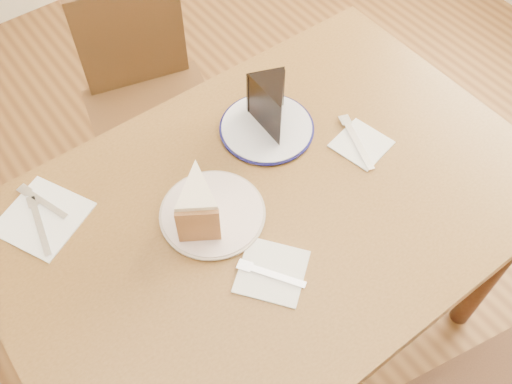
% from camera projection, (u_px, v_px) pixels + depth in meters
% --- Properties ---
extents(ground, '(4.00, 4.00, 0.00)m').
position_uv_depth(ground, '(267.00, 331.00, 1.86)').
color(ground, '#462912').
rests_on(ground, ground).
extents(table, '(1.20, 0.80, 0.75)m').
position_uv_depth(table, '(272.00, 226.00, 1.33)').
color(table, '#4B3014').
rests_on(table, ground).
extents(chair_far, '(0.48, 0.48, 0.80)m').
position_uv_depth(chair_far, '(151.00, 104.00, 1.83)').
color(chair_far, '#362010').
rests_on(chair_far, ground).
extents(plate_cream, '(0.22, 0.22, 0.01)m').
position_uv_depth(plate_cream, '(213.00, 214.00, 1.22)').
color(plate_cream, silver).
rests_on(plate_cream, table).
extents(plate_navy, '(0.22, 0.22, 0.01)m').
position_uv_depth(plate_navy, '(267.00, 128.00, 1.36)').
color(plate_navy, white).
rests_on(plate_navy, table).
extents(carrot_cake, '(0.13, 0.14, 0.10)m').
position_uv_depth(carrot_cake, '(198.00, 200.00, 1.18)').
color(carrot_cake, '#F4E6C9').
rests_on(carrot_cake, plate_cream).
extents(chocolate_cake, '(0.13, 0.15, 0.11)m').
position_uv_depth(chocolate_cake, '(273.00, 110.00, 1.31)').
color(chocolate_cake, black).
rests_on(chocolate_cake, plate_navy).
extents(napkin_cream, '(0.18, 0.18, 0.00)m').
position_uv_depth(napkin_cream, '(272.00, 271.00, 1.15)').
color(napkin_cream, white).
rests_on(napkin_cream, table).
extents(napkin_navy, '(0.14, 0.14, 0.00)m').
position_uv_depth(napkin_navy, '(361.00, 144.00, 1.34)').
color(napkin_navy, white).
rests_on(napkin_navy, table).
extents(napkin_spare, '(0.22, 0.22, 0.00)m').
position_uv_depth(napkin_spare, '(43.00, 218.00, 1.22)').
color(napkin_spare, white).
rests_on(napkin_spare, table).
extents(fork_cream, '(0.09, 0.13, 0.00)m').
position_uv_depth(fork_cream, '(272.00, 275.00, 1.14)').
color(fork_cream, silver).
rests_on(fork_cream, napkin_cream).
extents(knife_navy, '(0.07, 0.17, 0.00)m').
position_uv_depth(knife_navy, '(357.00, 142.00, 1.34)').
color(knife_navy, silver).
rests_on(knife_navy, napkin_navy).
extents(fork_spare, '(0.06, 0.14, 0.00)m').
position_uv_depth(fork_spare, '(43.00, 202.00, 1.24)').
color(fork_spare, silver).
rests_on(fork_spare, napkin_spare).
extents(knife_spare, '(0.05, 0.16, 0.00)m').
position_uv_depth(knife_spare, '(40.00, 226.00, 1.20)').
color(knife_spare, silver).
rests_on(knife_spare, napkin_spare).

